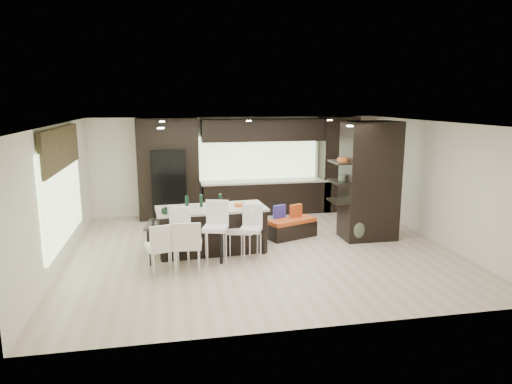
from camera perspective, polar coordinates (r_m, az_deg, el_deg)
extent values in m
plane|color=beige|center=(9.88, 0.66, -7.24)|extent=(8.00, 8.00, 0.00)
cube|color=white|center=(12.93, -2.43, 3.37)|extent=(8.00, 0.02, 2.70)
cube|color=white|center=(9.58, -23.46, -0.42)|extent=(0.02, 7.00, 2.70)
cube|color=white|center=(11.04, 21.48, 1.19)|extent=(0.02, 7.00, 2.70)
cube|color=white|center=(9.37, 0.70, 8.61)|extent=(8.00, 7.00, 0.02)
cube|color=#B2D199|center=(9.76, -22.99, -0.18)|extent=(0.04, 3.20, 1.90)
cube|color=#B2D199|center=(12.97, 0.22, 4.30)|extent=(3.40, 0.04, 1.20)
cube|color=brown|center=(9.63, -23.23, 5.08)|extent=(0.08, 3.00, 0.80)
cube|color=white|center=(9.61, 0.40, 8.56)|extent=(4.00, 3.00, 0.02)
cube|color=black|center=(12.69, 0.03, 3.23)|extent=(6.80, 0.68, 2.70)
cube|color=black|center=(12.48, -10.81, 1.03)|extent=(0.90, 0.68, 1.90)
cube|color=black|center=(10.72, 14.00, 1.36)|extent=(1.20, 0.80, 2.70)
cube|color=black|center=(9.72, -5.55, -4.66)|extent=(2.35, 1.15, 0.95)
cube|color=white|center=(8.93, -9.57, -6.33)|extent=(0.48, 0.48, 0.92)
cube|color=white|center=(8.94, -5.06, -5.92)|extent=(0.56, 0.56, 1.00)
cube|color=white|center=(9.06, -0.64, -5.95)|extent=(0.52, 0.52, 0.91)
cube|color=black|center=(10.71, 4.52, -4.54)|extent=(1.24, 0.84, 0.44)
cube|color=white|center=(9.35, -8.70, -6.05)|extent=(1.64, 1.03, 0.75)
cube|color=white|center=(8.59, -8.51, -6.97)|extent=(0.55, 0.55, 0.94)
cube|color=white|center=(8.60, -11.77, -7.16)|extent=(0.61, 0.61, 0.91)
cube|color=white|center=(9.42, -1.91, -5.14)|extent=(0.63, 0.63, 0.95)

